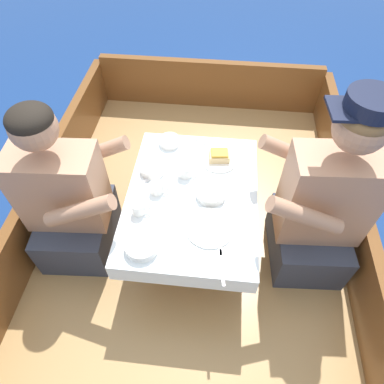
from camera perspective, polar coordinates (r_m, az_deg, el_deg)
ground_plane at (r=2.29m, az=-0.22°, el=-14.48°), size 60.00×60.00×0.00m
boat_deck at (r=2.13m, az=-0.23°, el=-12.47°), size 1.82×2.88×0.35m
gunwale_port at (r=2.08m, az=-25.18°, el=-4.71°), size 0.06×2.88×0.33m
gunwale_starboard at (r=1.99m, az=26.20°, el=-9.06°), size 0.06×2.88×0.33m
bow_coaming at (r=2.83m, az=2.96°, el=17.54°), size 1.70×0.06×0.38m
cockpit_table at (r=1.70m, az=-0.00°, el=-1.37°), size 0.64×0.86×0.43m
person_port at (r=1.82m, az=-19.96°, el=-1.51°), size 0.54×0.47×0.94m
person_starboard at (r=1.73m, az=20.73°, el=-2.39°), size 0.54×0.46×1.05m
plate_sandwich at (r=1.83m, az=4.53°, el=5.49°), size 0.20×0.20×0.01m
plate_bread at (r=1.55m, az=2.96°, el=-5.98°), size 0.22×0.22×0.01m
sandwich at (r=1.81m, az=4.58°, el=6.10°), size 0.11×0.09×0.05m
bowl_port_near at (r=1.91m, az=-3.77°, el=8.50°), size 0.11×0.11×0.04m
bowl_starboard_near at (r=1.77m, az=-6.60°, el=3.98°), size 0.13×0.13×0.04m
bowl_center_far at (r=1.65m, az=3.23°, el=-0.14°), size 0.14×0.14×0.04m
bowl_port_far at (r=1.49m, az=-8.39°, el=-8.80°), size 0.15×0.15×0.04m
coffee_cup_port at (r=1.67m, az=-5.84°, el=0.75°), size 0.09×0.07×0.06m
coffee_cup_starboard at (r=1.73m, az=-1.11°, el=3.62°), size 0.10×0.07×0.06m
coffee_cup_center at (r=1.60m, az=-8.88°, el=-2.64°), size 0.09×0.06×0.06m
utensil_fork_port at (r=1.46m, az=4.97°, el=-11.71°), size 0.04×0.17×0.00m
utensil_spoon_port at (r=1.72m, az=-8.59°, el=1.07°), size 0.10×0.16×0.01m
utensil_knife_starboard at (r=1.91m, az=2.51°, el=7.88°), size 0.15×0.10×0.00m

